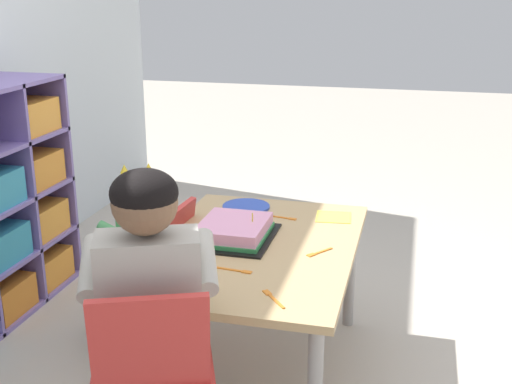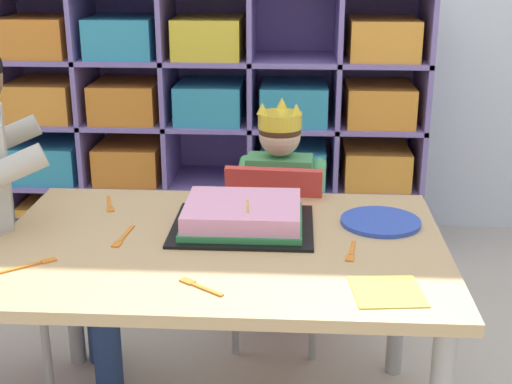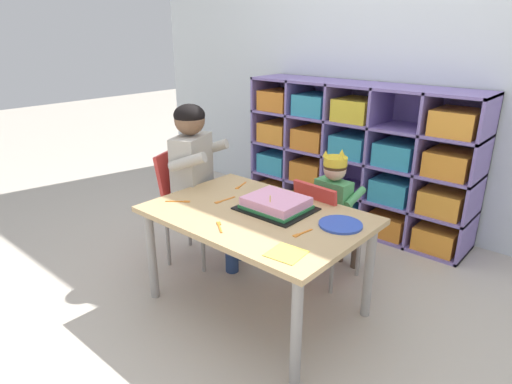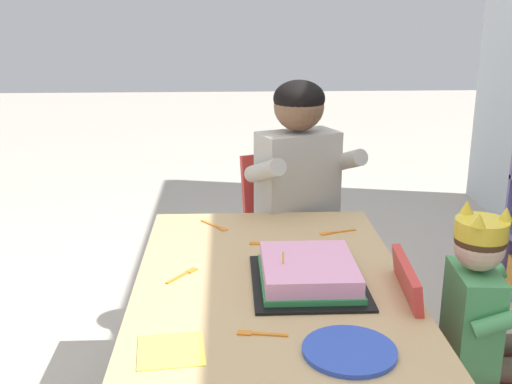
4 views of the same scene
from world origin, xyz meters
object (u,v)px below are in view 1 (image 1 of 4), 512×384
(fork_scattered_mid_table, at_px, (273,298))
(fork_at_table_front_edge, at_px, (318,252))
(fork_near_child_seat, at_px, (235,270))
(activity_table, at_px, (255,260))
(classroom_chair_adult_side, at_px, (153,368))
(child_with_crown, at_px, (132,234))
(fork_beside_plate_stack, at_px, (163,274))
(birthday_cake_on_tray, at_px, (234,231))
(fork_near_cake_tray, at_px, (285,218))
(adult_helper_seated, at_px, (150,290))
(classroom_chair_blue, at_px, (157,265))
(paper_plate_stack, at_px, (246,207))

(fork_scattered_mid_table, xyz_separation_m, fork_at_table_front_edge, (0.41, -0.08, 0.00))
(fork_near_child_seat, height_order, fork_at_table_front_edge, same)
(activity_table, distance_m, classroom_chair_adult_side, 0.74)
(child_with_crown, distance_m, fork_at_table_front_edge, 0.86)
(fork_scattered_mid_table, xyz_separation_m, fork_beside_plate_stack, (0.08, 0.41, 0.00))
(birthday_cake_on_tray, xyz_separation_m, fork_near_cake_tray, (0.28, -0.15, -0.03))
(adult_helper_seated, relative_size, fork_at_table_front_edge, 9.44)
(adult_helper_seated, height_order, fork_beside_plate_stack, adult_helper_seated)
(fork_scattered_mid_table, bearing_deg, birthday_cake_on_tray, 170.50)
(child_with_crown, relative_size, adult_helper_seated, 0.78)
(classroom_chair_blue, relative_size, adult_helper_seated, 0.63)
(classroom_chair_adult_side, xyz_separation_m, fork_scattered_mid_table, (0.30, -0.29, 0.12))
(child_with_crown, distance_m, fork_beside_plate_stack, 0.60)
(birthday_cake_on_tray, xyz_separation_m, fork_near_child_seat, (-0.30, -0.09, -0.03))
(classroom_chair_blue, bearing_deg, fork_near_child_seat, 54.75)
(fork_near_child_seat, bearing_deg, adult_helper_seated, 71.70)
(activity_table, distance_m, classroom_chair_blue, 0.51)
(fork_near_cake_tray, bearing_deg, fork_scattered_mid_table, 108.02)
(fork_at_table_front_edge, distance_m, fork_beside_plate_stack, 0.59)
(classroom_chair_blue, xyz_separation_m, child_with_crown, (0.01, 0.11, 0.13))
(fork_near_cake_tray, bearing_deg, birthday_cake_on_tray, 70.37)
(fork_beside_plate_stack, bearing_deg, paper_plate_stack, -114.59)
(classroom_chair_blue, xyz_separation_m, fork_near_cake_tray, (0.20, -0.52, 0.20))
(classroom_chair_blue, bearing_deg, fork_at_table_front_edge, 82.48)
(classroom_chair_adult_side, relative_size, fork_scattered_mid_table, 6.35)
(classroom_chair_adult_side, bearing_deg, fork_beside_plate_stack, -94.94)
(child_with_crown, distance_m, paper_plate_stack, 0.53)
(classroom_chair_adult_side, distance_m, paper_plate_stack, 1.15)
(classroom_chair_adult_side, relative_size, fork_beside_plate_stack, 5.68)
(paper_plate_stack, relative_size, fork_beside_plate_stack, 1.63)
(activity_table, height_order, paper_plate_stack, paper_plate_stack)
(classroom_chair_blue, distance_m, birthday_cake_on_tray, 0.44)
(birthday_cake_on_tray, height_order, fork_near_cake_tray, birthday_cake_on_tray)
(fork_beside_plate_stack, relative_size, fork_near_cake_tray, 1.07)
(fork_scattered_mid_table, distance_m, fork_near_child_seat, 0.25)
(classroom_chair_adult_side, bearing_deg, fork_near_child_seat, -126.07)
(classroom_chair_blue, relative_size, fork_near_child_seat, 4.63)
(classroom_chair_adult_side, xyz_separation_m, adult_helper_seated, (0.11, 0.04, 0.19))
(fork_scattered_mid_table, distance_m, fork_near_cake_tray, 0.76)
(activity_table, xyz_separation_m, fork_at_table_front_edge, (-0.02, -0.25, 0.07))
(paper_plate_stack, bearing_deg, activity_table, -160.57)
(birthday_cake_on_tray, xyz_separation_m, fork_at_table_front_edge, (-0.07, -0.35, -0.03))
(fork_near_child_seat, distance_m, fork_beside_plate_stack, 0.26)
(fork_scattered_mid_table, bearing_deg, paper_plate_stack, 161.59)
(classroom_chair_adult_side, bearing_deg, fork_scattered_mid_table, -156.20)
(activity_table, distance_m, fork_near_cake_tray, 0.34)
(fork_scattered_mid_table, bearing_deg, classroom_chair_adult_side, -83.03)
(classroom_chair_blue, relative_size, birthday_cake_on_tray, 1.78)
(fork_scattered_mid_table, bearing_deg, fork_near_cake_tray, 149.84)
(classroom_chair_blue, height_order, classroom_chair_adult_side, classroom_chair_adult_side)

